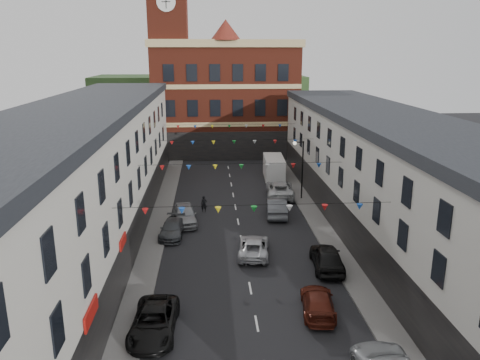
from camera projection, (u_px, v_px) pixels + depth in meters
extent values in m
plane|color=black|center=(245.00, 261.00, 33.37)|extent=(160.00, 160.00, 0.00)
cube|color=#605E5B|center=(151.00, 251.00, 34.83)|extent=(1.80, 64.00, 0.15)
cube|color=#605E5B|center=(333.00, 246.00, 35.73)|extent=(1.80, 64.00, 0.15)
cube|color=beige|center=(74.00, 193.00, 32.24)|extent=(8.00, 56.00, 10.00)
cube|color=black|center=(66.00, 116.00, 30.82)|extent=(8.40, 56.00, 0.70)
cube|color=black|center=(136.00, 238.00, 33.40)|extent=(0.12, 56.00, 3.20)
cube|color=#B5B3AA|center=(406.00, 193.00, 33.92)|extent=(8.00, 56.00, 9.00)
cube|color=black|center=(413.00, 127.00, 32.63)|extent=(8.40, 56.00, 0.70)
cube|color=black|center=(349.00, 232.00, 34.42)|extent=(0.12, 56.00, 3.20)
cube|color=maroon|center=(225.00, 101.00, 67.95)|extent=(20.00, 12.00, 15.00)
cube|color=tan|center=(224.00, 44.00, 65.83)|extent=(20.60, 12.60, 1.00)
cone|color=maroon|center=(226.00, 30.00, 60.57)|extent=(4.00, 4.00, 2.60)
cube|color=maroon|center=(170.00, 70.00, 63.38)|extent=(5.00, 5.00, 24.00)
cylinder|color=white|center=(166.00, 2.00, 58.68)|extent=(2.40, 0.12, 2.40)
cube|color=#254520|center=(200.00, 102.00, 91.44)|extent=(40.00, 14.00, 10.00)
cylinder|color=black|center=(302.00, 171.00, 46.49)|extent=(0.14, 0.14, 6.00)
cylinder|color=black|center=(299.00, 142.00, 45.70)|extent=(0.90, 0.10, 0.10)
sphere|color=beige|center=(295.00, 143.00, 45.70)|extent=(0.36, 0.36, 0.36)
imported|color=black|center=(154.00, 322.00, 24.62)|extent=(2.50, 5.09, 1.39)
imported|color=#3F4246|center=(172.00, 229.00, 37.71)|extent=(2.17, 4.57, 1.29)
imported|color=#96999F|center=(185.00, 214.00, 40.50)|extent=(2.46, 5.01, 1.65)
imported|color=#521B10|center=(318.00, 302.00, 26.63)|extent=(2.34, 4.59, 1.28)
imported|color=black|center=(327.00, 258.00, 31.99)|extent=(2.28, 4.93, 1.63)
imported|color=#53565C|center=(277.00, 207.00, 42.50)|extent=(2.20, 5.15, 1.65)
imported|color=silver|center=(280.00, 189.00, 47.98)|extent=(3.16, 6.03, 1.62)
imported|color=silver|center=(254.00, 246.00, 34.24)|extent=(2.71, 4.92, 1.31)
cube|color=white|center=(274.00, 168.00, 54.95)|extent=(2.49, 5.82, 2.53)
imported|color=black|center=(204.00, 204.00, 43.42)|extent=(0.58, 0.41, 1.53)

